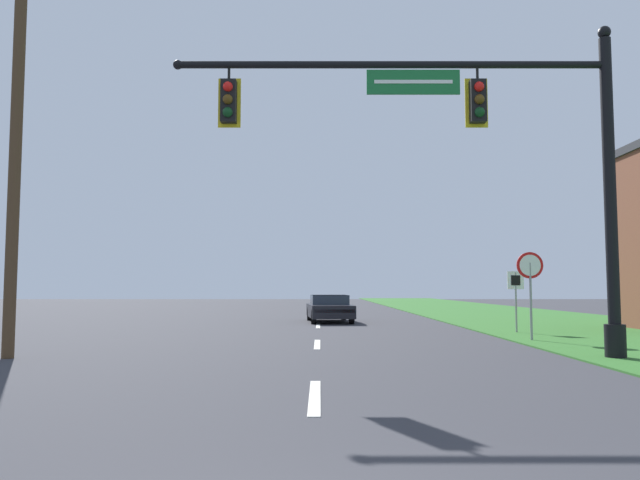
{
  "coord_description": "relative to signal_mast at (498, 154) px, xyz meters",
  "views": [
    {
      "loc": [
        0.07,
        -2.87,
        1.53
      ],
      "look_at": [
        0.0,
        33.61,
        4.31
      ],
      "focal_mm": 35.0,
      "sensor_mm": 36.0,
      "label": 1
    }
  ],
  "objects": [
    {
      "name": "grass_verge_right",
      "position": [
        6.55,
        19.41,
        -4.43
      ],
      "size": [
        10.0,
        110.0,
        0.04
      ],
      "color": "#2D6626",
      "rests_on": "ground"
    },
    {
      "name": "road_center_line",
      "position": [
        -3.95,
        11.41,
        -4.44
      ],
      "size": [
        0.16,
        34.8,
        0.01
      ],
      "color": "silver",
      "rests_on": "ground"
    },
    {
      "name": "signal_mast",
      "position": [
        0.0,
        0.0,
        0.0
      ],
      "size": [
        9.8,
        0.47,
        7.29
      ],
      "color": "black",
      "rests_on": "grass_verge_right"
    },
    {
      "name": "car_ahead",
      "position": [
        -3.46,
        14.42,
        -3.84
      ],
      "size": [
        2.15,
        4.44,
        1.19
      ],
      "color": "black",
      "rests_on": "ground"
    },
    {
      "name": "stop_sign",
      "position": [
        2.15,
        4.42,
        -2.58
      ],
      "size": [
        0.76,
        0.07,
        2.5
      ],
      "color": "gray",
      "rests_on": "grass_verge_right"
    },
    {
      "name": "route_sign_post",
      "position": [
        2.7,
        7.53,
        -2.92
      ],
      "size": [
        0.55,
        0.06,
        2.03
      ],
      "color": "gray",
      "rests_on": "grass_verge_right"
    },
    {
      "name": "utility_pole_near",
      "position": [
        -10.64,
        0.17,
        0.77
      ],
      "size": [
        1.8,
        0.26,
        10.11
      ],
      "color": "#4C3823",
      "rests_on": "ground"
    }
  ]
}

